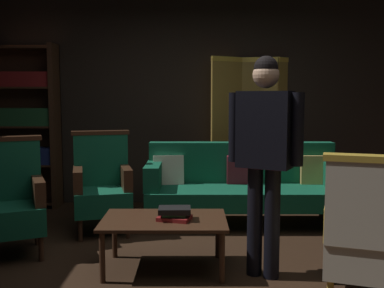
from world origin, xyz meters
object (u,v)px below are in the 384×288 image
object	(u,v)px
coffee_table	(163,224)
book_black_cloth	(173,210)
velvet_couch	(241,182)
book_green_cloth	(173,214)
book_red_leather	(173,218)
armchair_gilt_accent	(367,235)
standing_figure	(263,146)
folding_screen	(288,128)
bookshelf	(21,123)
armchair_wing_left	(8,200)
armchair_wing_right	(101,185)

from	to	relation	value
coffee_table	book_black_cloth	bearing A→B (deg)	-22.78
velvet_couch	book_green_cloth	xyz separation A→B (m)	(-0.70, -1.40, 0.01)
book_black_cloth	coffee_table	bearing A→B (deg)	157.22
book_red_leather	coffee_table	bearing A→B (deg)	157.22
book_green_cloth	armchair_gilt_accent	bearing A→B (deg)	-25.05
coffee_table	standing_figure	world-z (taller)	standing_figure
book_black_cloth	folding_screen	bearing A→B (deg)	59.22
velvet_couch	coffee_table	size ratio (longest dim) A/B	2.12
bookshelf	armchair_gilt_accent	xyz separation A→B (m)	(3.31, -2.75, -0.57)
coffee_table	standing_figure	distance (m)	1.02
armchair_gilt_accent	book_black_cloth	world-z (taller)	armchair_gilt_accent
bookshelf	book_black_cloth	size ratio (longest dim) A/B	8.05
standing_figure	book_green_cloth	xyz separation A→B (m)	(-0.69, 0.10, -0.56)
armchair_wing_left	book_black_cloth	size ratio (longest dim) A/B	4.08
folding_screen	book_red_leather	bearing A→B (deg)	-120.78
folding_screen	standing_figure	world-z (taller)	folding_screen
armchair_wing_right	standing_figure	size ratio (longest dim) A/B	0.61
book_red_leather	book_black_cloth	size ratio (longest dim) A/B	0.98
folding_screen	velvet_couch	bearing A→B (deg)	-126.22
coffee_table	armchair_wing_left	size ratio (longest dim) A/B	0.96
coffee_table	folding_screen	bearing A→B (deg)	57.33
standing_figure	book_green_cloth	size ratio (longest dim) A/B	9.40
folding_screen	book_green_cloth	bearing A→B (deg)	-120.78
standing_figure	book_red_leather	world-z (taller)	standing_figure
velvet_couch	armchair_gilt_accent	distance (m)	2.10
coffee_table	armchair_gilt_accent	size ratio (longest dim) A/B	0.96
armchair_wing_left	book_red_leather	distance (m)	1.53
bookshelf	book_black_cloth	distance (m)	2.98
bookshelf	velvet_couch	size ratio (longest dim) A/B	0.97
armchair_gilt_accent	armchair_wing_left	size ratio (longest dim) A/B	1.00
folding_screen	armchair_wing_right	size ratio (longest dim) A/B	2.00
armchair_wing_right	velvet_couch	bearing A→B (deg)	12.42
bookshelf	armchair_wing_right	bearing A→B (deg)	-41.56
armchair_wing_left	book_red_leather	bearing A→B (deg)	-15.02
folding_screen	standing_figure	size ratio (longest dim) A/B	1.22
armchair_wing_right	standing_figure	world-z (taller)	standing_figure
bookshelf	folding_screen	bearing A→B (deg)	3.92
velvet_couch	armchair_wing_left	xyz separation A→B (m)	(-2.18, -1.01, 0.04)
armchair_gilt_accent	book_green_cloth	world-z (taller)	armchair_gilt_accent
armchair_gilt_accent	book_green_cloth	xyz separation A→B (m)	(-1.31, 0.61, -0.03)
folding_screen	book_black_cloth	world-z (taller)	folding_screen
armchair_gilt_accent	book_black_cloth	size ratio (longest dim) A/B	4.08
armchair_wing_right	armchair_gilt_accent	bearing A→B (deg)	-38.75
velvet_couch	book_black_cloth	distance (m)	1.57
armchair_gilt_accent	book_black_cloth	bearing A→B (deg)	154.95
velvet_couch	armchair_gilt_accent	size ratio (longest dim) A/B	2.04
bookshelf	standing_figure	world-z (taller)	bookshelf
velvet_couch	armchair_wing_left	world-z (taller)	armchair_wing_left
book_green_cloth	armchair_wing_right	bearing A→B (deg)	126.39
armchair_gilt_accent	book_red_leather	bearing A→B (deg)	154.95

